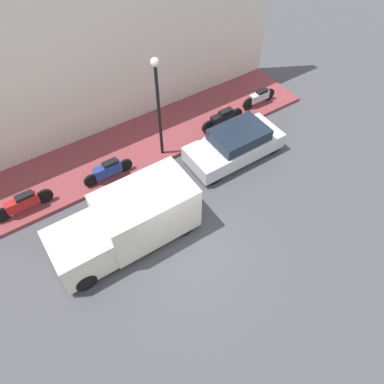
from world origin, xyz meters
name	(u,v)px	position (x,y,z in m)	size (l,w,h in m)	color
ground_plane	(184,241)	(0.00, 0.00, 0.00)	(60.00, 60.00, 0.00)	#47474C
sidewalk	(117,153)	(5.05, 0.00, 0.07)	(3.00, 17.53, 0.15)	brown
building_facade	(82,55)	(6.70, 0.00, 3.64)	(0.30, 17.53, 7.29)	silver
parked_car	(235,144)	(2.33, -3.94, 0.63)	(1.70, 3.91, 1.28)	silver
delivery_van	(127,222)	(1.07, 1.47, 1.00)	(1.86, 4.77, 1.97)	silver
motorcycle_black	(223,118)	(3.99, -4.56, 0.57)	(0.30, 2.09, 0.76)	black
motorcycle_blue	(108,170)	(3.90, 0.85, 0.57)	(0.30, 1.97, 0.79)	navy
scooter_silver	(259,97)	(4.28, -6.84, 0.55)	(0.30, 1.80, 0.73)	#B7B7BF
motorcycle_red	(23,203)	(4.10, 4.02, 0.58)	(0.30, 2.11, 0.78)	#B21E1E
streetlamp	(158,97)	(3.97, -1.52, 2.85)	(0.31, 0.31, 4.22)	black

